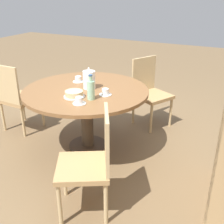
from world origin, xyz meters
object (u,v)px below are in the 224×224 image
chair_c (150,91)px  cup_b (79,101)px  water_bottle (91,89)px  cake_main (74,94)px  chair_a (17,96)px  coffee_pot (89,79)px  cup_a (78,80)px  cup_c (105,92)px  chair_b (91,161)px

chair_c → cup_b: chair_c is taller
water_bottle → cake_main: 0.20m
chair_a → water_bottle: size_ratio=3.58×
chair_a → coffee_pot: 1.11m
chair_a → cup_a: bearing=-163.2°
water_bottle → coffee_pot: bearing=-146.4°
water_bottle → cup_c: size_ratio=1.95×
cake_main → cup_a: (-0.45, -0.23, -0.00)m
chair_b → chair_c: bearing=155.1°
coffee_pot → cake_main: size_ratio=1.11×
chair_b → chair_c: 1.81m
coffee_pot → cake_main: coffee_pot is taller
chair_b → chair_c: size_ratio=1.00×
coffee_pot → chair_c: bearing=155.6°
cup_a → cup_b: (0.57, 0.38, 0.00)m
chair_a → cake_main: (0.24, 1.05, 0.28)m
chair_b → cup_a: chair_b is taller
water_bottle → cup_c: water_bottle is taller
cake_main → cup_b: bearing=48.3°
chair_a → coffee_pot: coffee_pot is taller
water_bottle → cake_main: (0.03, -0.18, -0.07)m
cup_a → chair_c: bearing=139.7°
coffee_pot → cup_b: 0.46m
coffee_pot → cup_b: coffee_pot is taller
chair_b → cake_main: 0.86m
water_bottle → cup_b: 0.18m
chair_a → cup_a: 0.88m
cup_a → cup_c: (0.25, 0.49, 0.00)m
chair_b → cup_b: bearing=-169.6°
cake_main → cup_b: size_ratio=1.64×
chair_c → water_bottle: water_bottle is taller
chair_a → coffee_pot: size_ratio=3.84×
cake_main → cup_c: (-0.19, 0.26, -0.00)m
chair_c → cup_a: (0.75, -0.64, 0.28)m
chair_b → coffee_pot: bearing=-178.5°
cake_main → chair_c: bearing=161.4°
cup_b → cup_c: 0.34m
chair_a → cup_c: bearing=-179.4°
chair_c → coffee_pot: coffee_pot is taller
cake_main → cup_c: size_ratio=1.64×
water_bottle → cup_a: (-0.42, -0.42, -0.07)m
chair_a → chair_b: size_ratio=1.00×
chair_b → coffee_pot: (-0.91, -0.54, 0.36)m
chair_a → chair_c: bearing=-144.0°
chair_a → chair_c: size_ratio=1.00×
chair_b → cake_main: size_ratio=4.25×
cup_a → cup_c: 0.55m
cup_b → chair_a: bearing=-107.1°
chair_a → cup_b: size_ratio=6.96×
chair_b → cup_a: (-1.05, -0.77, 0.28)m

